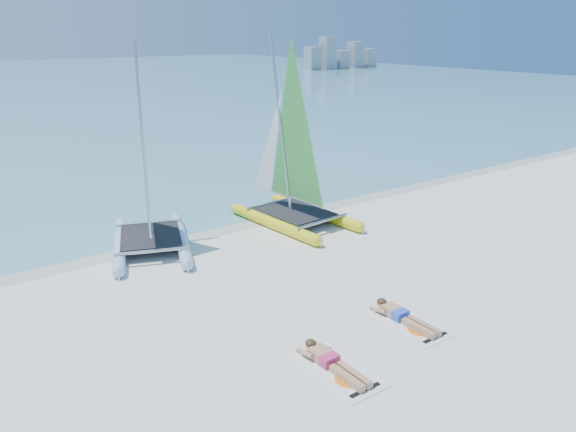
{
  "coord_description": "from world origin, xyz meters",
  "views": [
    {
      "loc": [
        -8.6,
        -9.64,
        6.09
      ],
      "look_at": [
        -0.76,
        1.2,
        1.63
      ],
      "focal_mm": 35.0,
      "sensor_mm": 36.0,
      "label": 1
    }
  ],
  "objects_px": {
    "sunbather_b": "(402,316)",
    "towel_a": "(337,371)",
    "catamaran_yellow": "(286,162)",
    "sunbather_a": "(331,361)",
    "towel_b": "(408,323)",
    "catamaran_blue": "(147,188)"
  },
  "relations": [
    {
      "from": "sunbather_a",
      "to": "sunbather_b",
      "type": "xyz_separation_m",
      "value": [
        2.41,
        0.45,
        0.0
      ]
    },
    {
      "from": "catamaran_blue",
      "to": "towel_a",
      "type": "xyz_separation_m",
      "value": [
        0.29,
        -8.06,
        -1.77
      ]
    },
    {
      "from": "catamaran_yellow",
      "to": "towel_a",
      "type": "relative_size",
      "value": 3.39
    },
    {
      "from": "catamaran_blue",
      "to": "towel_b",
      "type": "xyz_separation_m",
      "value": [
        2.7,
        -7.61,
        -1.77
      ]
    },
    {
      "from": "towel_a",
      "to": "sunbather_a",
      "type": "xyz_separation_m",
      "value": [
        0.0,
        0.19,
        0.11
      ]
    },
    {
      "from": "catamaran_yellow",
      "to": "sunbather_b",
      "type": "xyz_separation_m",
      "value": [
        -1.99,
        -7.13,
        -1.86
      ]
    },
    {
      "from": "towel_a",
      "to": "sunbather_a",
      "type": "relative_size",
      "value": 1.07
    },
    {
      "from": "catamaran_blue",
      "to": "sunbather_a",
      "type": "bearing_deg",
      "value": -66.86
    },
    {
      "from": "catamaran_yellow",
      "to": "sunbather_a",
      "type": "height_order",
      "value": "catamaran_yellow"
    },
    {
      "from": "towel_a",
      "to": "sunbather_b",
      "type": "relative_size",
      "value": 1.07
    },
    {
      "from": "catamaran_blue",
      "to": "sunbather_b",
      "type": "bearing_deg",
      "value": -48.97
    },
    {
      "from": "sunbather_b",
      "to": "catamaran_blue",
      "type": "bearing_deg",
      "value": 109.98
    },
    {
      "from": "towel_a",
      "to": "sunbather_a",
      "type": "distance_m",
      "value": 0.22
    },
    {
      "from": "towel_a",
      "to": "sunbather_b",
      "type": "distance_m",
      "value": 2.5
    },
    {
      "from": "catamaran_yellow",
      "to": "towel_b",
      "type": "bearing_deg",
      "value": -109.59
    },
    {
      "from": "sunbather_b",
      "to": "towel_a",
      "type": "bearing_deg",
      "value": -165.03
    },
    {
      "from": "towel_a",
      "to": "towel_b",
      "type": "height_order",
      "value": "same"
    },
    {
      "from": "towel_b",
      "to": "catamaran_yellow",
      "type": "bearing_deg",
      "value": 74.82
    },
    {
      "from": "catamaran_yellow",
      "to": "towel_a",
      "type": "distance_m",
      "value": 9.14
    },
    {
      "from": "catamaran_blue",
      "to": "catamaran_yellow",
      "type": "distance_m",
      "value": 4.7
    },
    {
      "from": "sunbather_a",
      "to": "towel_b",
      "type": "xyz_separation_m",
      "value": [
        2.41,
        0.26,
        -0.11
      ]
    },
    {
      "from": "sunbather_b",
      "to": "towel_b",
      "type": "bearing_deg",
      "value": -90.0
    }
  ]
}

